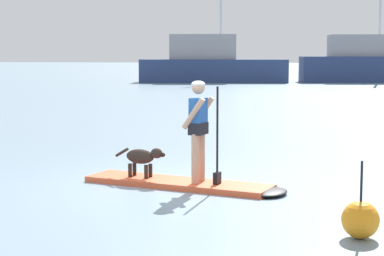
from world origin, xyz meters
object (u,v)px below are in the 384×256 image
object	(u,v)px
moored_boat_port	(211,64)
moored_boat_center	(369,64)
paddleboard	(190,184)
person_paddler	(199,124)
marker_buoy	(360,220)
dog	(143,157)

from	to	relation	value
moored_boat_port	moored_boat_center	world-z (taller)	moored_boat_center
paddleboard	moored_boat_port	size ratio (longest dim) A/B	0.29
person_paddler	moored_boat_center	size ratio (longest dim) A/B	0.14
moored_boat_port	marker_buoy	distance (m)	47.69
moored_boat_port	marker_buoy	world-z (taller)	moored_boat_port
dog	moored_boat_port	size ratio (longest dim) A/B	0.08
person_paddler	moored_boat_port	size ratio (longest dim) A/B	0.13
marker_buoy	moored_boat_center	bearing A→B (deg)	89.08
dog	person_paddler	bearing A→B (deg)	-11.52
person_paddler	dog	distance (m)	1.27
moored_boat_port	marker_buoy	bearing A→B (deg)	-75.19
person_paddler	moored_boat_port	distance (m)	44.62
moored_boat_port	marker_buoy	xyz separation A→B (m)	(12.19, -46.08, -1.28)
paddleboard	person_paddler	bearing A→B (deg)	-11.52
moored_boat_port	moored_boat_center	bearing A→B (deg)	15.10
paddleboard	moored_boat_center	size ratio (longest dim) A/B	0.30
moored_boat_port	moored_boat_center	distance (m)	13.45
moored_boat_center	marker_buoy	xyz separation A→B (m)	(-0.80, -49.59, -1.31)
paddleboard	dog	size ratio (longest dim) A/B	3.67
person_paddler	marker_buoy	world-z (taller)	person_paddler
paddleboard	marker_buoy	xyz separation A→B (m)	(2.81, -2.53, 0.18)
person_paddler	marker_buoy	size ratio (longest dim) A/B	1.78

